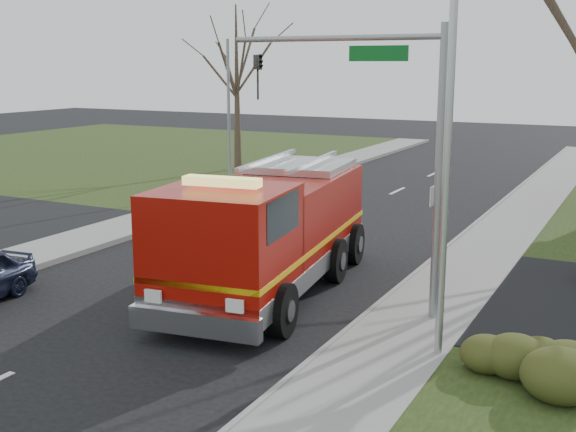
% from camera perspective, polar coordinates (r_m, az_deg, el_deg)
% --- Properties ---
extents(ground, '(120.00, 120.00, 0.00)m').
position_cam_1_polar(ground, '(18.83, -9.53, -6.56)').
color(ground, black).
rests_on(ground, ground).
extents(sidewalk_right, '(2.40, 80.00, 0.15)m').
position_cam_1_polar(sidewalk_right, '(16.05, 8.76, -9.57)').
color(sidewalk_right, gray).
rests_on(sidewalk_right, ground).
extents(hedge_corner, '(2.80, 2.00, 0.90)m').
position_cam_1_polar(hedge_corner, '(14.37, 18.31, -10.54)').
color(hedge_corner, '#2B3613').
rests_on(hedge_corner, lawn_right).
extents(bare_tree_left, '(4.50, 4.50, 9.00)m').
position_cam_1_polar(bare_tree_left, '(40.05, -4.08, 11.44)').
color(bare_tree_left, '#3E2F24').
rests_on(bare_tree_left, ground).
extents(traffic_signal_mast, '(5.29, 0.18, 6.80)m').
position_cam_1_polar(traffic_signal_mast, '(16.73, 7.70, 7.67)').
color(traffic_signal_mast, gray).
rests_on(traffic_signal_mast, ground).
extents(streetlight_pole, '(1.48, 0.16, 8.40)m').
position_cam_1_polar(streetlight_pole, '(14.26, 12.28, 6.14)').
color(streetlight_pole, '#B7BABF').
rests_on(streetlight_pole, ground).
extents(utility_pole_far, '(0.14, 0.14, 7.00)m').
position_cam_1_polar(utility_pole_far, '(33.35, -4.70, 7.77)').
color(utility_pole_far, gray).
rests_on(utility_pole_far, ground).
extents(fire_engine, '(4.26, 8.96, 3.48)m').
position_cam_1_polar(fire_engine, '(18.77, -1.68, -1.45)').
color(fire_engine, '#960E06').
rests_on(fire_engine, ground).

